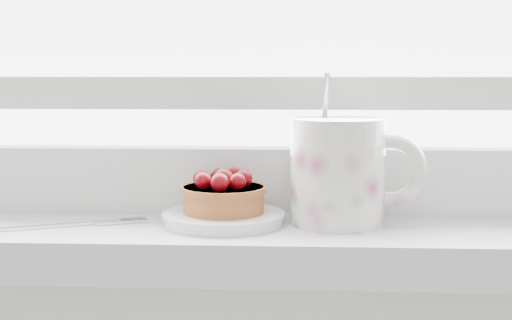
# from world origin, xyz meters

# --- Properties ---
(saucer) EXTENTS (0.12, 0.12, 0.01)m
(saucer) POSITION_xyz_m (0.01, 1.89, 0.95)
(saucer) COLOR white
(saucer) RESTS_ON windowsill
(raspberry_tart) EXTENTS (0.09, 0.09, 0.04)m
(raspberry_tart) POSITION_xyz_m (0.01, 1.89, 0.97)
(raspberry_tart) COLOR brown
(raspberry_tart) RESTS_ON saucer
(floral_mug) EXTENTS (0.14, 0.10, 0.15)m
(floral_mug) POSITION_xyz_m (0.13, 1.90, 1.00)
(floral_mug) COLOR silver
(floral_mug) RESTS_ON windowsill
(fork) EXTENTS (0.16, 0.08, 0.00)m
(fork) POSITION_xyz_m (-0.14, 1.87, 0.94)
(fork) COLOR silver
(fork) RESTS_ON windowsill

